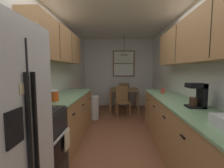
# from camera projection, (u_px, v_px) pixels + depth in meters

# --- Properties ---
(ground_plane) EXTENTS (12.00, 12.00, 0.00)m
(ground_plane) POSITION_uv_depth(u_px,v_px,m) (118.00, 133.00, 3.33)
(ground_plane) COLOR brown
(wall_left) EXTENTS (0.10, 9.00, 2.55)m
(wall_left) POSITION_uv_depth(u_px,v_px,m) (56.00, 75.00, 3.27)
(wall_left) COLOR silver
(wall_left) RESTS_ON ground
(wall_right) EXTENTS (0.10, 9.00, 2.55)m
(wall_right) POSITION_uv_depth(u_px,v_px,m) (183.00, 76.00, 3.15)
(wall_right) COLOR silver
(wall_right) RESTS_ON ground
(wall_back) EXTENTS (4.40, 0.10, 2.55)m
(wall_back) POSITION_uv_depth(u_px,v_px,m) (118.00, 73.00, 5.84)
(wall_back) COLOR silver
(wall_back) RESTS_ON ground
(ceiling_slab) EXTENTS (4.40, 9.00, 0.08)m
(ceiling_slab) POSITION_uv_depth(u_px,v_px,m) (118.00, 11.00, 3.08)
(ceiling_slab) COLOR white
(stove_range) EXTENTS (0.66, 0.58, 1.10)m
(stove_range) POSITION_uv_depth(u_px,v_px,m) (34.00, 147.00, 1.81)
(stove_range) COLOR black
(stove_range) RESTS_ON ground
(microwave_over_range) EXTENTS (0.39, 0.64, 0.32)m
(microwave_over_range) POSITION_uv_depth(u_px,v_px,m) (19.00, 44.00, 1.70)
(microwave_over_range) COLOR silver
(counter_left) EXTENTS (0.64, 1.92, 0.90)m
(counter_left) POSITION_uv_depth(u_px,v_px,m) (68.00, 117.00, 3.06)
(counter_left) COLOR #A87A4C
(counter_left) RESTS_ON ground
(upper_cabinets_left) EXTENTS (0.33, 2.00, 0.65)m
(upper_cabinets_left) POSITION_uv_depth(u_px,v_px,m) (58.00, 45.00, 2.88)
(upper_cabinets_left) COLOR #A87A4C
(counter_right) EXTENTS (0.64, 3.29, 0.90)m
(counter_right) POSITION_uv_depth(u_px,v_px,m) (185.00, 134.00, 2.24)
(counter_right) COLOR #A87A4C
(counter_right) RESTS_ON ground
(upper_cabinets_right) EXTENTS (0.33, 2.97, 0.67)m
(upper_cabinets_right) POSITION_uv_depth(u_px,v_px,m) (201.00, 38.00, 2.06)
(upper_cabinets_right) COLOR #A87A4C
(dining_table) EXTENTS (0.94, 0.88, 0.74)m
(dining_table) POSITION_uv_depth(u_px,v_px,m) (124.00, 92.00, 5.13)
(dining_table) COLOR brown
(dining_table) RESTS_ON ground
(dining_chair_near) EXTENTS (0.45, 0.45, 0.90)m
(dining_chair_near) POSITION_uv_depth(u_px,v_px,m) (122.00, 100.00, 4.50)
(dining_chair_near) COLOR brown
(dining_chair_near) RESTS_ON ground
(dining_chair_far) EXTENTS (0.42, 0.42, 0.90)m
(dining_chair_far) POSITION_uv_depth(u_px,v_px,m) (124.00, 93.00, 5.78)
(dining_chair_far) COLOR brown
(dining_chair_far) RESTS_ON ground
(pendant_light) EXTENTS (0.32, 0.32, 0.67)m
(pendant_light) POSITION_uv_depth(u_px,v_px,m) (124.00, 54.00, 5.00)
(pendant_light) COLOR black
(back_window) EXTENTS (0.82, 0.05, 0.97)m
(back_window) POSITION_uv_depth(u_px,v_px,m) (124.00, 64.00, 5.73)
(back_window) COLOR brown
(trash_bin) EXTENTS (0.31, 0.31, 0.66)m
(trash_bin) POSITION_uv_depth(u_px,v_px,m) (93.00, 107.00, 4.30)
(trash_bin) COLOR silver
(trash_bin) RESTS_ON ground
(storage_canister) EXTENTS (0.13, 0.13, 0.18)m
(storage_canister) POSITION_uv_depth(u_px,v_px,m) (55.00, 96.00, 2.40)
(storage_canister) COLOR #D84C19
(storage_canister) RESTS_ON counter_left
(dish_towel) EXTENTS (0.02, 0.16, 0.24)m
(dish_towel) POSITION_uv_depth(u_px,v_px,m) (67.00, 140.00, 1.94)
(dish_towel) COLOR beige
(coffee_maker) EXTENTS (0.22, 0.18, 0.32)m
(coffee_maker) POSITION_uv_depth(u_px,v_px,m) (198.00, 95.00, 1.99)
(coffee_maker) COLOR black
(coffee_maker) RESTS_ON counter_right
(mug_by_coffeemaker) EXTENTS (0.11, 0.07, 0.11)m
(mug_by_coffeemaker) POSITION_uv_depth(u_px,v_px,m) (163.00, 91.00, 3.18)
(mug_by_coffeemaker) COLOR #BF3F33
(mug_by_coffeemaker) RESTS_ON counter_right
(table_serving_bowl) EXTENTS (0.16, 0.16, 0.06)m
(table_serving_bowl) POSITION_uv_depth(u_px,v_px,m) (124.00, 88.00, 5.17)
(table_serving_bowl) COLOR silver
(table_serving_bowl) RESTS_ON dining_table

